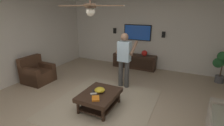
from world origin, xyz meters
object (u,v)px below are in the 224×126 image
object	(u,v)px
coffee_table	(99,97)
remote_black	(93,91)
potted_plant_tall	(222,64)
book	(96,98)
media_console	(134,61)
wall_speaker_right	(115,31)
vase_round	(144,53)
remote_white	(94,94)
tv	(137,33)
wall_speaker_left	(164,35)
bowl	(100,90)
armchair	(37,73)
ceiling_fan	(90,7)
person_standing	(124,57)

from	to	relation	value
coffee_table	remote_black	size ratio (longest dim) A/B	6.67
potted_plant_tall	book	size ratio (longest dim) A/B	4.63
media_console	wall_speaker_right	size ratio (longest dim) A/B	7.73
vase_round	remote_white	bearing A→B (deg)	174.57
tv	potted_plant_tall	world-z (taller)	tv
wall_speaker_left	remote_white	bearing A→B (deg)	165.32
tv	wall_speaker_right	size ratio (longest dim) A/B	4.95
book	bowl	bearing A→B (deg)	-18.97
armchair	wall_speaker_right	bearing A→B (deg)	64.21
tv	media_console	bearing A→B (deg)	0.00
armchair	media_console	bearing A→B (deg)	48.10
ceiling_fan	vase_round	bearing A→B (deg)	-1.84
bowl	vase_round	bearing A→B (deg)	-4.18
remote_black	tv	bearing A→B (deg)	140.36
potted_plant_tall	book	xyz separation A→B (m)	(-3.25, 2.68, -0.22)
tv	person_standing	bearing A→B (deg)	7.43
wall_speaker_left	coffee_table	bearing A→B (deg)	166.31
coffee_table	media_console	size ratio (longest dim) A/B	0.59
coffee_table	wall_speaker_left	xyz separation A→B (m)	(3.39, -0.82, 1.08)
media_console	person_standing	xyz separation A→B (m)	(-1.78, -0.26, 0.66)
armchair	media_console	world-z (taller)	armchair
coffee_table	book	size ratio (longest dim) A/B	4.55
bowl	remote_black	bearing A→B (deg)	112.39
remote_white	vase_round	distance (m)	3.25
remote_white	coffee_table	bearing A→B (deg)	11.51
person_standing	remote_white	world-z (taller)	person_standing
coffee_table	ceiling_fan	distance (m)	2.05
vase_round	ceiling_fan	world-z (taller)	ceiling_fan
coffee_table	ceiling_fan	bearing A→B (deg)	-165.98
book	wall_speaker_left	distance (m)	3.87
media_console	vase_round	bearing A→B (deg)	87.65
person_standing	wall_speaker_left	world-z (taller)	person_standing
potted_plant_tall	remote_black	world-z (taller)	potted_plant_tall
person_standing	potted_plant_tall	distance (m)	3.13
remote_black	wall_speaker_left	world-z (taller)	wall_speaker_left
person_standing	wall_speaker_left	size ratio (longest dim) A/B	7.45
wall_speaker_left	potted_plant_tall	bearing A→B (deg)	-102.43
tv	wall_speaker_right	bearing A→B (deg)	-90.76
wall_speaker_right	vase_round	bearing A→B (deg)	-101.06
wall_speaker_right	wall_speaker_left	bearing A→B (deg)	-90.00
person_standing	book	world-z (taller)	person_standing
book	person_standing	bearing A→B (deg)	-33.26
bowl	remote_white	world-z (taller)	bowl
person_standing	book	size ratio (longest dim) A/B	7.45
armchair	vase_round	bearing A→B (deg)	43.58
remote_black	potted_plant_tall	bearing A→B (deg)	95.70
potted_plant_tall	bowl	size ratio (longest dim) A/B	4.19
potted_plant_tall	wall_speaker_left	distance (m)	2.11
coffee_table	armchair	bearing A→B (deg)	79.77
coffee_table	wall_speaker_left	bearing A→B (deg)	-13.69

